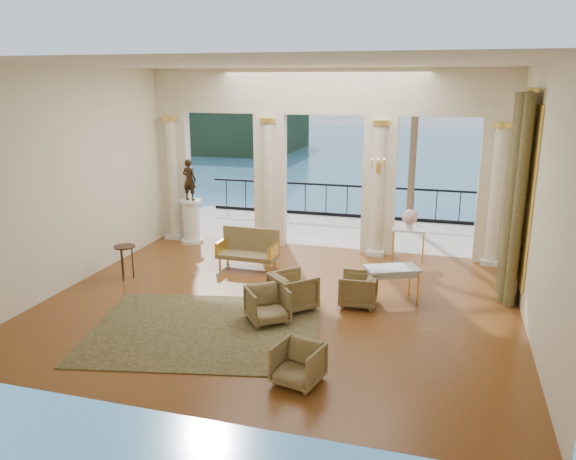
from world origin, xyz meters
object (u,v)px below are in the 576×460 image
(pedestal, at_px, (191,222))
(armchair_a, at_px, (268,303))
(settee, at_px, (249,249))
(armchair_b, at_px, (298,362))
(armchair_c, at_px, (358,288))
(console_table, at_px, (409,235))
(side_table, at_px, (125,251))
(statue, at_px, (189,180))
(armchair_d, at_px, (293,289))
(game_table, at_px, (392,271))

(pedestal, bearing_deg, armchair_a, -50.66)
(armchair_a, bearing_deg, settee, 79.29)
(armchair_b, distance_m, pedestal, 7.77)
(armchair_c, bearing_deg, console_table, 165.05)
(armchair_a, bearing_deg, console_table, 26.94)
(settee, relative_size, side_table, 1.87)
(pedestal, xyz_separation_m, statue, (0.00, -0.00, 1.14))
(armchair_d, relative_size, statue, 0.71)
(armchair_a, bearing_deg, pedestal, 92.47)
(armchair_b, xyz_separation_m, side_table, (-4.76, 3.20, 0.31))
(armchair_b, bearing_deg, game_table, 88.34)
(game_table, bearing_deg, console_table, 62.73)
(game_table, bearing_deg, side_table, 158.07)
(armchair_c, distance_m, statue, 6.04)
(game_table, bearing_deg, armchair_b, -130.19)
(armchair_b, xyz_separation_m, armchair_c, (0.36, 3.11, 0.03))
(armchair_b, height_order, armchair_c, armchair_c)
(armchair_c, xyz_separation_m, console_table, (0.71, 3.15, 0.28))
(armchair_b, relative_size, console_table, 0.81)
(armchair_b, height_order, settee, settee)
(armchair_d, xyz_separation_m, game_table, (1.75, 0.90, 0.24))
(console_table, bearing_deg, settee, -157.18)
(armchair_b, relative_size, armchair_c, 0.92)
(side_table, bearing_deg, statue, 87.68)
(armchair_d, xyz_separation_m, statue, (-3.84, 3.64, 1.30))
(settee, distance_m, statue, 2.98)
(armchair_c, height_order, settee, settee)
(armchair_a, xyz_separation_m, armchair_b, (1.08, -1.90, -0.03))
(armchair_d, distance_m, pedestal, 5.29)
(game_table, xyz_separation_m, statue, (-5.59, 2.74, 1.07))
(game_table, height_order, statue, statue)
(armchair_c, distance_m, pedestal, 5.90)
(armchair_b, height_order, console_table, console_table)
(armchair_a, distance_m, statue, 5.76)
(side_table, bearing_deg, armchair_d, -8.61)
(pedestal, bearing_deg, armchair_c, -32.07)
(armchair_b, xyz_separation_m, pedestal, (-4.63, 6.23, 0.23))
(pedestal, bearing_deg, statue, -45.00)
(armchair_a, distance_m, armchair_b, 2.18)
(armchair_c, xyz_separation_m, statue, (-4.99, 3.13, 1.34))
(armchair_c, bearing_deg, armchair_d, -68.61)
(side_table, bearing_deg, settee, 32.18)
(game_table, height_order, side_table, side_table)
(armchair_c, bearing_deg, statue, -124.41)
(armchair_c, relative_size, settee, 0.51)
(armchair_d, relative_size, pedestal, 0.67)
(armchair_a, distance_m, armchair_c, 1.88)
(settee, height_order, console_table, settee)
(armchair_d, relative_size, settee, 0.55)
(armchair_b, height_order, pedestal, pedestal)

